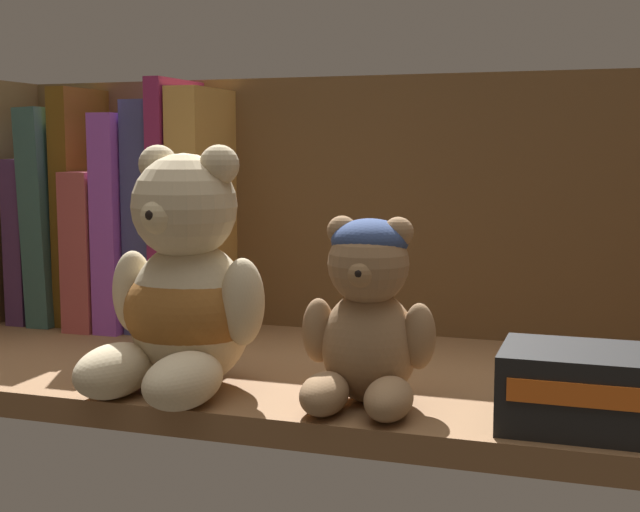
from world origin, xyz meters
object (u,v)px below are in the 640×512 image
object	(u,v)px
book_0	(47,238)
book_4	(138,220)
book_1	(67,215)
book_7	(210,210)
book_5	(164,215)
book_6	(186,206)
small_product_box	(582,389)
teddy_bear_larger	(185,294)
teddy_bear_smaller	(367,316)
book_2	(88,206)
book_3	(113,246)

from	to	relation	value
book_0	book_4	size ratio (longest dim) A/B	0.79
book_1	book_7	size ratio (longest dim) A/B	0.93
book_5	book_1	bearing A→B (deg)	180.00
book_0	book_1	size ratio (longest dim) A/B	0.77
book_6	book_7	world-z (taller)	book_6
book_1	small_product_box	world-z (taller)	book_1
book_6	book_7	bearing A→B (deg)	0.00
book_1	book_5	world-z (taller)	book_5
book_6	teddy_bear_larger	distance (cm)	24.08
teddy_bear_smaller	small_product_box	bearing A→B (deg)	-2.83
book_2	small_product_box	xyz separation A→B (cm)	(50.89, -21.67, -9.49)
book_0	book_7	size ratio (longest dim) A/B	0.71
book_4	book_7	size ratio (longest dim) A/B	0.90
teddy_bear_smaller	book_1	bearing A→B (deg)	151.67
book_6	teddy_bear_smaller	distance (cm)	33.00
small_product_box	book_3	bearing A→B (deg)	155.71
book_4	book_6	xyz separation A→B (cm)	(5.46, 0.00, 1.64)
book_7	teddy_bear_smaller	distance (cm)	30.95
book_3	small_product_box	distance (cm)	52.94
book_4	small_product_box	world-z (taller)	book_4
book_0	book_3	distance (cm)	8.13
book_6	small_product_box	bearing A→B (deg)	-28.78
book_1	small_product_box	bearing A→B (deg)	-22.05
book_0	teddy_bear_smaller	world-z (taller)	book_0
book_4	book_6	world-z (taller)	book_6
book_6	teddy_bear_larger	world-z (taller)	book_6
book_5	book_6	distance (cm)	2.68
book_1	book_6	size ratio (longest dim) A/B	0.90
book_0	book_7	xyz separation A→B (cm)	(19.37, 0.00, 3.42)
book_2	book_3	xyz separation A→B (cm)	(2.87, 0.00, -4.17)
book_6	teddy_bear_smaller	xyz separation A→B (cm)	(24.78, -20.94, -6.03)
book_0	book_1	xyz separation A→B (cm)	(2.62, 0.00, 2.57)
teddy_bear_larger	small_product_box	xyz separation A→B (cm)	(28.87, -0.65, -4.63)
book_1	teddy_bear_larger	xyz separation A→B (cm)	(24.63, -21.01, -3.86)
teddy_bear_smaller	book_3	bearing A→B (deg)	147.87
book_0	teddy_bear_larger	xyz separation A→B (cm)	(27.25, -21.01, -1.29)
book_4	book_5	xyz separation A→B (cm)	(2.97, 0.00, 0.63)
book_5	teddy_bear_larger	bearing A→B (deg)	-58.14
book_0	book_7	distance (cm)	19.67
teddy_bear_larger	teddy_bear_smaller	xyz separation A→B (cm)	(14.21, 0.07, -0.88)
book_0	book_4	bearing A→B (deg)	0.00
book_0	book_3	bearing A→B (deg)	0.00
book_5	book_3	bearing A→B (deg)	180.00
book_3	book_6	world-z (taller)	book_6
book_5	teddy_bear_larger	size ratio (longest dim) A/B	1.24
book_5	book_6	size ratio (longest dim) A/B	0.92
book_2	book_5	distance (cm)	8.99
book_2	book_7	world-z (taller)	book_2
book_3	book_1	bearing A→B (deg)	180.00
book_6	book_3	bearing A→B (deg)	180.00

